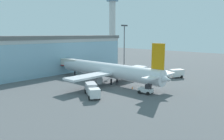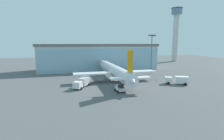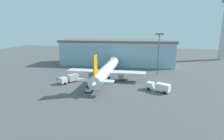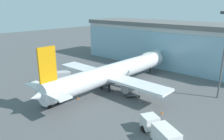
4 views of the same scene
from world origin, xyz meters
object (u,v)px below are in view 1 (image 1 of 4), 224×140
(jet_bridge, at_px, (66,63))
(control_tower, at_px, (112,19))
(safety_cone_nose, at_px, (132,88))
(fuel_truck, at_px, (173,73))
(apron_light_mast, at_px, (124,43))
(catering_truck, at_px, (92,90))
(baggage_cart, at_px, (125,78))
(safety_cone_wingtip, at_px, (148,76))
(airplane, at_px, (108,70))
(pushback_tug, at_px, (146,90))

(jet_bridge, height_order, control_tower, control_tower)
(control_tower, relative_size, safety_cone_nose, 69.46)
(fuel_truck, bearing_deg, apron_light_mast, -65.28)
(catering_truck, bearing_deg, apron_light_mast, 149.98)
(safety_cone_nose, bearing_deg, baggage_cart, 50.21)
(safety_cone_wingtip, bearing_deg, airplane, 168.53)
(jet_bridge, relative_size, pushback_tug, 3.48)
(control_tower, bearing_deg, safety_cone_wingtip, -127.13)
(control_tower, height_order, pushback_tug, control_tower)
(apron_light_mast, height_order, safety_cone_nose, apron_light_mast)
(catering_truck, xyz_separation_m, safety_cone_wingtip, (26.67, 3.78, -1.19))
(baggage_cart, xyz_separation_m, safety_cone_nose, (-7.13, -8.57, -0.23))
(jet_bridge, distance_m, airplane, 19.24)
(airplane, xyz_separation_m, safety_cone_wingtip, (14.75, -2.99, -3.27))
(catering_truck, bearing_deg, fuel_truck, 114.68)
(airplane, xyz_separation_m, baggage_cart, (6.50, -0.58, -3.04))
(fuel_truck, height_order, pushback_tug, fuel_truck)
(jet_bridge, relative_size, safety_cone_wingtip, 21.41)
(safety_cone_nose, bearing_deg, airplane, 86.04)
(safety_cone_nose, bearing_deg, apron_light_mast, 45.34)
(baggage_cart, bearing_deg, jet_bridge, -117.24)
(apron_light_mast, distance_m, safety_cone_nose, 29.78)
(control_tower, xyz_separation_m, airplane, (-59.32, -55.86, -19.42))
(jet_bridge, bearing_deg, apron_light_mast, -118.17)
(control_tower, bearing_deg, baggage_cart, -133.10)
(catering_truck, xyz_separation_m, safety_cone_nose, (11.29, -2.37, -1.19))
(baggage_cart, distance_m, pushback_tug, 16.19)
(control_tower, xyz_separation_m, fuel_truck, (-40.69, -65.71, -21.49))
(pushback_tug, distance_m, safety_cone_nose, 5.41)
(apron_light_mast, xyz_separation_m, baggage_cart, (-12.61, -11.41, -9.64))
(baggage_cart, relative_size, pushback_tug, 0.93)
(safety_cone_nose, distance_m, safety_cone_wingtip, 16.57)
(fuel_truck, bearing_deg, safety_cone_wingtip, -34.44)
(catering_truck, height_order, fuel_truck, same)
(apron_light_mast, relative_size, pushback_tug, 5.00)
(fuel_truck, bearing_deg, airplane, -1.78)
(fuel_truck, distance_m, safety_cone_nose, 19.31)
(catering_truck, bearing_deg, safety_cone_nose, 108.55)
(fuel_truck, relative_size, pushback_tug, 2.23)
(jet_bridge, bearing_deg, airplane, 177.67)
(airplane, relative_size, fuel_truck, 5.20)
(jet_bridge, height_order, fuel_truck, jet_bridge)
(safety_cone_nose, bearing_deg, jet_bridge, 91.02)
(jet_bridge, relative_size, fuel_truck, 1.56)
(apron_light_mast, relative_size, safety_cone_wingtip, 30.69)
(jet_bridge, bearing_deg, catering_truck, 151.73)
(baggage_cart, height_order, safety_cone_wingtip, baggage_cart)
(catering_truck, height_order, baggage_cart, catering_truck)
(control_tower, bearing_deg, jet_bridge, -148.77)
(catering_truck, bearing_deg, baggage_cart, 139.00)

